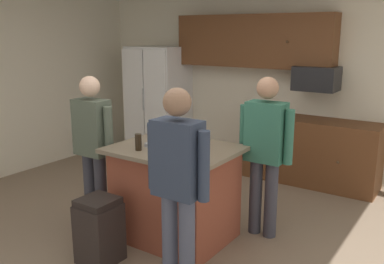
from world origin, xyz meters
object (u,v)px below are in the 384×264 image
microwave_over_range (316,78)px  person_elder_center (265,147)px  trash_bin (99,230)px  mug_blue_stoneware (192,139)px  refrigerator (158,102)px  person_guest_by_door (178,177)px  glass_dark_ale (175,133)px  person_host_foreground (93,141)px  glass_stout_tall (138,142)px  serving_tray (171,145)px  kitchen_island (175,193)px

microwave_over_range → person_elder_center: (0.11, -1.83, -0.51)m
trash_bin → mug_blue_stoneware: bearing=69.3°
refrigerator → microwave_over_range: size_ratio=3.26×
trash_bin → person_guest_by_door: bearing=5.1°
refrigerator → glass_dark_ale: bearing=-47.7°
glass_dark_ale → trash_bin: glass_dark_ale is taller
person_elder_center → trash_bin: 1.78m
person_host_foreground → person_guest_by_door: bearing=-31.5°
person_elder_center → person_host_foreground: 1.80m
person_guest_by_door → glass_stout_tall: person_guest_by_door is taller
microwave_over_range → serving_tray: microwave_over_range is taller
person_elder_center → microwave_over_range: bearing=-124.6°
kitchen_island → glass_stout_tall: 0.66m
kitchen_island → person_elder_center: person_elder_center is taller
mug_blue_stoneware → microwave_over_range: bearing=76.4°
glass_dark_ale → mug_blue_stoneware: 0.26m
microwave_over_range → person_host_foreground: bearing=-120.1°
glass_stout_tall → person_guest_by_door: bearing=-28.5°
kitchen_island → mug_blue_stoneware: (0.07, 0.20, 0.52)m
person_guest_by_door → mug_blue_stoneware: size_ratio=12.60×
refrigerator → microwave_over_range: (2.60, 0.12, 0.54)m
microwave_over_range → person_elder_center: person_elder_center is taller
refrigerator → trash_bin: size_ratio=2.99×
person_guest_by_door → trash_bin: person_guest_by_door is taller
person_host_foreground → mug_blue_stoneware: 1.07m
glass_dark_ale → kitchen_island: bearing=-54.6°
refrigerator → glass_stout_tall: size_ratio=11.52×
person_guest_by_door → person_elder_center: bearing=-45.6°
kitchen_island → glass_stout_tall: glass_stout_tall is taller
person_guest_by_door → person_host_foreground: size_ratio=1.02×
person_host_foreground → glass_stout_tall: size_ratio=10.22×
glass_stout_tall → serving_tray: bearing=53.7°
serving_tray → trash_bin: 1.04m
mug_blue_stoneware → trash_bin: mug_blue_stoneware is taller
refrigerator → glass_stout_tall: bearing=-55.0°
glass_stout_tall → person_host_foreground: bearing=175.3°
mug_blue_stoneware → serving_tray: mug_blue_stoneware is taller
glass_dark_ale → glass_stout_tall: bearing=-94.5°
person_elder_center → serving_tray: size_ratio=3.72×
kitchen_island → person_elder_center: size_ratio=0.73×
person_guest_by_door → serving_tray: (-0.57, 0.68, 0.02)m
person_host_foreground → serving_tray: size_ratio=3.68×
refrigerator → glass_dark_ale: refrigerator is taller
serving_tray → trash_bin: (-0.26, -0.75, -0.67)m
glass_stout_tall → mug_blue_stoneware: 0.56m
person_guest_by_door → mug_blue_stoneware: (-0.47, 0.89, 0.05)m
refrigerator → person_host_foreground: (1.09, -2.48, 0.02)m
person_elder_center → kitchen_island: bearing=0.0°
microwave_over_range → serving_tray: bearing=-104.7°
person_host_foreground → trash_bin: 1.03m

